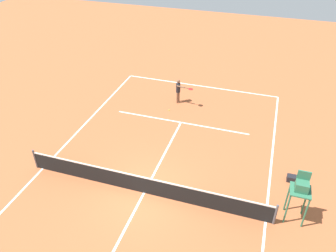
# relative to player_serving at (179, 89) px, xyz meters

# --- Properties ---
(ground_plane) EXTENTS (60.00, 60.00, 0.00)m
(ground_plane) POSITION_rel_player_serving_xyz_m (-0.80, 8.27, -0.95)
(ground_plane) COLOR #AD5933
(court_lines) EXTENTS (10.80, 22.04, 0.01)m
(court_lines) POSITION_rel_player_serving_xyz_m (-0.80, 8.27, -0.95)
(court_lines) COLOR white
(court_lines) RESTS_ON ground
(tennis_net) EXTENTS (11.40, 0.10, 1.07)m
(tennis_net) POSITION_rel_player_serving_xyz_m (-0.80, 8.27, -0.46)
(tennis_net) COLOR #4C4C51
(tennis_net) RESTS_ON ground
(player_serving) EXTENTS (1.22, 0.72, 1.61)m
(player_serving) POSITION_rel_player_serving_xyz_m (0.00, 0.00, 0.00)
(player_serving) COLOR brown
(player_serving) RESTS_ON ground
(tennis_ball) EXTENTS (0.07, 0.07, 0.07)m
(tennis_ball) POSITION_rel_player_serving_xyz_m (0.28, 1.18, -0.92)
(tennis_ball) COLOR #CCE033
(tennis_ball) RESTS_ON ground
(umpire_chair) EXTENTS (0.80, 0.80, 2.41)m
(umpire_chair) POSITION_rel_player_serving_xyz_m (-7.19, 7.70, 0.65)
(umpire_chair) COLOR #2D6B4C
(umpire_chair) RESTS_ON ground
(equipment_bag) EXTENTS (0.76, 0.32, 0.30)m
(equipment_bag) POSITION_rel_player_serving_xyz_m (-7.28, 5.43, -0.80)
(equipment_bag) COLOR black
(equipment_bag) RESTS_ON ground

